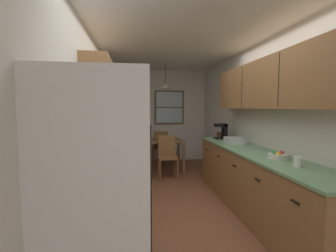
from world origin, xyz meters
The scene contains 24 objects.
ground_plane centered at (0.00, 1.00, 0.00)m, with size 12.00×12.00×0.00m, color brown.
wall_left centered at (-1.35, 1.00, 1.27)m, with size 0.10×9.00×2.55m, color silver.
wall_right centered at (1.35, 1.00, 1.27)m, with size 0.10×9.00×2.55m, color silver.
wall_back centered at (0.00, 3.65, 1.27)m, with size 4.40×0.10×2.55m, color silver.
ceiling_slab centered at (0.00, 1.00, 2.59)m, with size 4.40×9.00×0.08m, color white.
refrigerator centered at (-0.95, -1.25, 0.88)m, with size 0.73×0.80×1.76m.
stove_range centered at (-0.99, -0.50, 0.47)m, with size 0.66×0.66×1.10m.
microwave_over_range centered at (-1.11, -0.50, 1.61)m, with size 0.39×0.60×0.31m.
counter_left centered at (-1.00, 0.83, 0.45)m, with size 0.64×2.01×0.90m.
upper_cabinets_left centered at (-1.14, 0.78, 1.81)m, with size 0.33×2.09×0.67m.
counter_right centered at (1.00, 0.10, 0.45)m, with size 0.64×3.22×0.90m.
upper_cabinets_right centered at (1.14, 0.05, 1.84)m, with size 0.33×2.90×0.67m.
dining_table centered at (0.03, 2.56, 0.60)m, with size 0.82×0.73×0.73m.
dining_chair_near centered at (-0.01, 1.99, 0.50)m, with size 0.40×0.40×0.90m.
dining_chair_far centered at (-0.05, 3.13, 0.50)m, with size 0.42×0.42×0.90m.
pendant_light centered at (0.03, 2.56, 2.01)m, with size 0.26×0.26×0.59m.
back_window centered at (0.27, 3.58, 1.52)m, with size 0.82×0.05×0.94m.
trash_bin centered at (-0.70, 2.07, 0.30)m, with size 0.29×0.29×0.60m, color #3F3F42.
storage_canister centered at (-1.00, 0.16, 1.01)m, with size 0.11×0.11×0.21m.
dish_towel centered at (-0.64, -0.34, 0.50)m, with size 0.02×0.16×0.24m, color beige.
coffee_maker centered at (1.01, 1.42, 1.06)m, with size 0.22×0.18×0.30m.
mug_by_coffeemaker centered at (1.00, -0.79, 0.95)m, with size 0.12×0.08×0.11m.
fruit_bowl centered at (1.03, -0.40, 0.94)m, with size 0.23×0.23×0.09m.
dish_rack centered at (1.02, 0.82, 0.95)m, with size 0.28×0.34×0.10m, color silver.
Camera 1 is at (-0.68, -2.99, 1.52)m, focal length 25.13 mm.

